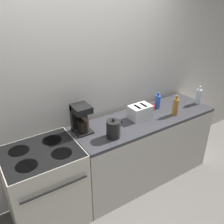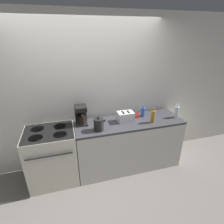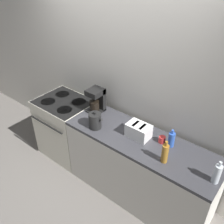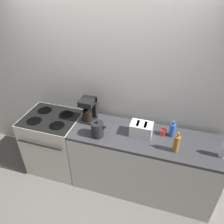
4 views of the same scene
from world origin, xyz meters
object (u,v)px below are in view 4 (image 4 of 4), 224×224
(bottle_clear, at_px, (224,149))
(bottle_amber, at_px, (176,144))
(bottle_blue, at_px, (172,130))
(cup_red, at_px, (163,132))
(toaster, at_px, (141,129))
(stove, at_px, (55,142))
(coffee_maker, at_px, (89,109))
(kettle, at_px, (97,129))

(bottle_clear, bearing_deg, bottle_amber, -172.88)
(bottle_blue, xyz_separation_m, cup_red, (-0.10, -0.01, -0.05))
(toaster, xyz_separation_m, cup_red, (0.26, 0.08, -0.04))
(stove, distance_m, bottle_clear, 2.22)
(stove, xyz_separation_m, bottle_clear, (2.15, -0.09, 0.55))
(stove, relative_size, coffee_maker, 2.87)
(coffee_maker, relative_size, bottle_amber, 1.24)
(stove, bearing_deg, coffee_maker, 14.03)
(bottle_blue, bearing_deg, toaster, -166.20)
(bottle_clear, xyz_separation_m, cup_red, (-0.65, 0.18, -0.07))
(bottle_clear, bearing_deg, coffee_maker, 172.43)
(kettle, height_order, toaster, kettle)
(stove, height_order, toaster, toaster)
(stove, relative_size, toaster, 3.46)
(bottle_blue, height_order, cup_red, bottle_blue)
(kettle, bearing_deg, coffee_maker, 128.44)
(bottle_clear, relative_size, bottle_blue, 1.17)
(kettle, distance_m, cup_red, 0.80)
(bottle_clear, xyz_separation_m, bottle_amber, (-0.49, -0.06, 0.00))
(bottle_clear, bearing_deg, cup_red, 164.22)
(bottle_amber, bearing_deg, stove, 174.82)
(cup_red, bearing_deg, stove, -176.36)
(kettle, xyz_separation_m, bottle_clear, (1.40, 0.07, 0.01))
(stove, relative_size, bottle_blue, 4.29)
(kettle, bearing_deg, bottle_amber, 0.69)
(bottle_amber, bearing_deg, cup_red, 123.07)
(bottle_clear, xyz_separation_m, bottle_blue, (-0.55, 0.19, -0.02))
(toaster, bearing_deg, coffee_maker, 171.15)
(bottle_amber, bearing_deg, toaster, 158.35)
(toaster, distance_m, bottle_clear, 0.92)
(toaster, height_order, coffee_maker, coffee_maker)
(stove, height_order, bottle_clear, bottle_clear)
(bottle_blue, bearing_deg, cup_red, -175.12)
(bottle_clear, height_order, cup_red, bottle_clear)
(kettle, xyz_separation_m, cup_red, (0.75, 0.26, -0.06))
(coffee_maker, xyz_separation_m, bottle_clear, (1.63, -0.22, -0.06))
(toaster, xyz_separation_m, bottle_amber, (0.42, -0.17, 0.03))
(bottle_clear, relative_size, cup_red, 3.26)
(stove, xyz_separation_m, toaster, (1.24, 0.02, 0.53))
(toaster, distance_m, bottle_blue, 0.37)
(stove, height_order, coffee_maker, coffee_maker)
(toaster, relative_size, cup_red, 3.45)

